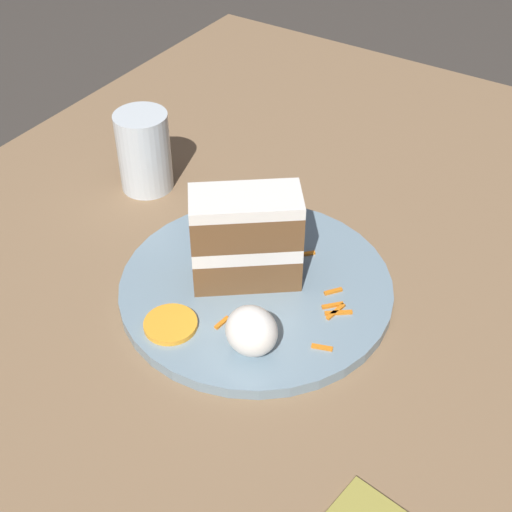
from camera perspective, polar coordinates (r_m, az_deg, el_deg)
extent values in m
plane|color=#38332D|center=(0.78, 1.16, -4.61)|extent=(6.00, 6.00, 0.00)
cube|color=#846647|center=(0.77, 1.17, -3.64)|extent=(0.92, 1.18, 0.04)
cylinder|color=gray|center=(0.75, 0.00, -2.50)|extent=(0.29, 0.29, 0.01)
cube|color=brown|center=(0.74, -0.78, -0.57)|extent=(0.12, 0.11, 0.04)
cube|color=white|center=(0.72, -0.80, 1.05)|extent=(0.12, 0.11, 0.02)
cube|color=brown|center=(0.70, -0.82, 2.76)|extent=(0.12, 0.11, 0.04)
cube|color=white|center=(0.69, -0.84, 4.42)|extent=(0.12, 0.11, 0.01)
ellipsoid|color=white|center=(0.66, -0.35, -6.02)|extent=(0.05, 0.05, 0.05)
cylinder|color=orange|center=(0.70, -6.85, -5.45)|extent=(0.05, 0.05, 0.01)
cube|color=orange|center=(0.73, 6.20, -2.82)|extent=(0.02, 0.02, 0.00)
cube|color=orange|center=(0.78, 3.93, 0.16)|extent=(0.02, 0.02, 0.00)
cube|color=orange|center=(0.71, 6.39, -4.44)|extent=(0.01, 0.03, 0.00)
cube|color=orange|center=(0.72, 6.11, -4.01)|extent=(0.02, 0.02, 0.00)
cube|color=orange|center=(0.68, 5.30, -7.29)|extent=(0.02, 0.01, 0.00)
cube|color=orange|center=(0.70, -2.74, -5.35)|extent=(0.01, 0.02, 0.00)
cube|color=orange|center=(0.71, 6.62, -4.53)|extent=(0.02, 0.02, 0.00)
cylinder|color=silver|center=(0.89, -8.94, 8.27)|extent=(0.07, 0.07, 0.10)
cylinder|color=silver|center=(0.90, -8.73, 6.52)|extent=(0.06, 0.06, 0.04)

